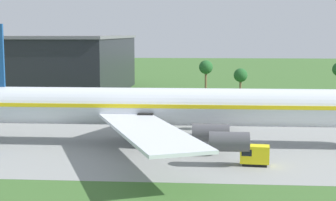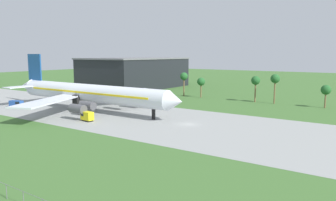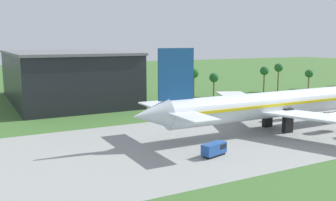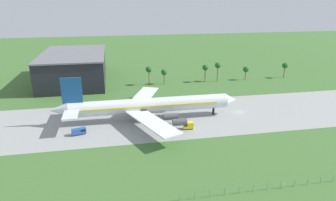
{
  "view_description": "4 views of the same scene",
  "coord_description": "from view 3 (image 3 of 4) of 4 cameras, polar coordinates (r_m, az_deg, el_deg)",
  "views": [
    {
      "loc": [
        -33.57,
        -82.44,
        17.98
      ],
      "look_at": [
        -39.71,
        -0.08,
        7.22
      ],
      "focal_mm": 55.0,
      "sensor_mm": 36.0,
      "label": 1
    },
    {
      "loc": [
        45.97,
        -77.51,
        19.59
      ],
      "look_at": [
        -6.88,
        -0.08,
        6.22
      ],
      "focal_mm": 35.0,
      "sensor_mm": 36.0,
      "label": 2
    },
    {
      "loc": [
        -107.08,
        -64.74,
        20.86
      ],
      "look_at": [
        -72.54,
        -0.08,
        9.26
      ],
      "focal_mm": 40.0,
      "sensor_mm": 36.0,
      "label": 3
    },
    {
      "loc": [
        -54.69,
        -116.63,
        48.63
      ],
      "look_at": [
        -31.42,
        5.0,
        6.0
      ],
      "focal_mm": 32.0,
      "sensor_mm": 36.0,
      "label": 4
    }
  ],
  "objects": [
    {
      "name": "terminal_building",
      "position": [
        137.76,
        -15.44,
        3.61
      ],
      "size": [
        36.72,
        61.2,
        17.42
      ],
      "color": "black",
      "rests_on": "ground_plane"
    },
    {
      "name": "catering_van",
      "position": [
        69.86,
        7.12,
        -7.33
      ],
      "size": [
        5.49,
        3.3,
        2.43
      ],
      "color": "black",
      "rests_on": "ground_plane"
    },
    {
      "name": "palm_tree_row",
      "position": [
        162.63,
        15.64,
        4.17
      ],
      "size": [
        90.47,
        3.6,
        11.77
      ],
      "color": "brown",
      "rests_on": "ground_plane"
    },
    {
      "name": "jet_airliner",
      "position": [
        93.58,
        17.27,
        -0.45
      ],
      "size": [
        78.11,
        60.63,
        19.58
      ],
      "color": "silver",
      "rests_on": "ground_plane"
    }
  ]
}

